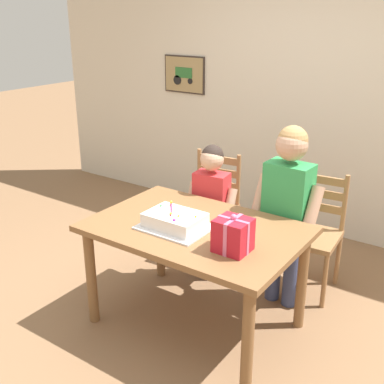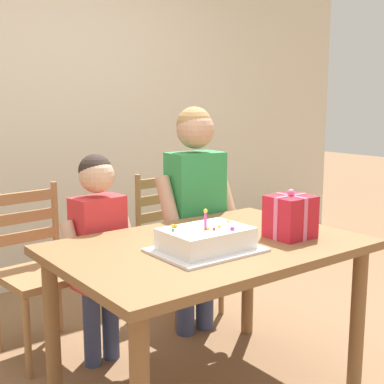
{
  "view_description": "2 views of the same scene",
  "coord_description": "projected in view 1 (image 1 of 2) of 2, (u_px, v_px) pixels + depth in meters",
  "views": [
    {
      "loc": [
        1.59,
        -2.34,
        2.07
      ],
      "look_at": [
        -0.1,
        0.11,
        0.93
      ],
      "focal_mm": 44.92,
      "sensor_mm": 36.0,
      "label": 1
    },
    {
      "loc": [
        -1.44,
        -1.77,
        1.39
      ],
      "look_at": [
        -0.07,
        0.03,
        0.98
      ],
      "focal_mm": 48.73,
      "sensor_mm": 36.0,
      "label": 2
    }
  ],
  "objects": [
    {
      "name": "chair_right",
      "position": [
        311.0,
        233.0,
        3.67
      ],
      "size": [
        0.45,
        0.45,
        0.92
      ],
      "color": "#996B42",
      "rests_on": "ground"
    },
    {
      "name": "ground_plane",
      "position": [
        195.0,
        322.0,
        3.38
      ],
      "size": [
        20.0,
        20.0,
        0.0
      ],
      "primitive_type": "plane",
      "color": "#846042"
    },
    {
      "name": "child_older",
      "position": [
        287.0,
        200.0,
        3.34
      ],
      "size": [
        0.5,
        0.28,
        1.35
      ],
      "color": "#38426B",
      "rests_on": "ground"
    },
    {
      "name": "back_wall",
      "position": [
        315.0,
        98.0,
        4.43
      ],
      "size": [
        6.4,
        0.11,
        2.6
      ],
      "color": "beige",
      "rests_on": "ground"
    },
    {
      "name": "chair_left",
      "position": [
        210.0,
        206.0,
        4.16
      ],
      "size": [
        0.46,
        0.46,
        0.92
      ],
      "color": "#996B42",
      "rests_on": "ground"
    },
    {
      "name": "child_younger",
      "position": [
        211.0,
        200.0,
        3.73
      ],
      "size": [
        0.42,
        0.25,
        1.12
      ],
      "color": "#38426B",
      "rests_on": "ground"
    },
    {
      "name": "birthday_cake",
      "position": [
        175.0,
        221.0,
        3.08
      ],
      "size": [
        0.44,
        0.34,
        0.19
      ],
      "color": "silver",
      "rests_on": "dining_table"
    },
    {
      "name": "gift_box_red_large",
      "position": [
        233.0,
        235.0,
        2.77
      ],
      "size": [
        0.2,
        0.19,
        0.23
      ],
      "color": "red",
      "rests_on": "dining_table"
    },
    {
      "name": "dining_table",
      "position": [
        196.0,
        240.0,
        3.15
      ],
      "size": [
        1.37,
        0.92,
        0.75
      ],
      "color": "brown",
      "rests_on": "ground"
    }
  ]
}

